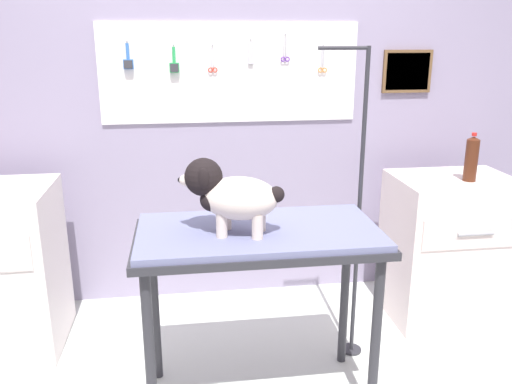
{
  "coord_description": "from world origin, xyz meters",
  "views": [
    {
      "loc": [
        -0.25,
        -2.0,
        1.67
      ],
      "look_at": [
        0.05,
        0.14,
        1.02
      ],
      "focal_mm": 37.27,
      "sensor_mm": 36.0,
      "label": 1
    }
  ],
  "objects_px": {
    "grooming_arm": "(357,221)",
    "cabinet_right": "(448,248)",
    "grooming_table": "(258,248)",
    "dog": "(229,194)",
    "soda_bottle": "(471,159)"
  },
  "relations": [
    {
      "from": "cabinet_right",
      "to": "grooming_table",
      "type": "bearing_deg",
      "value": -153.28
    },
    {
      "from": "grooming_table",
      "to": "dog",
      "type": "xyz_separation_m",
      "value": [
        -0.13,
        -0.04,
        0.26
      ]
    },
    {
      "from": "grooming_arm",
      "to": "soda_bottle",
      "type": "height_order",
      "value": "grooming_arm"
    },
    {
      "from": "grooming_table",
      "to": "soda_bottle",
      "type": "bearing_deg",
      "value": 23.33
    },
    {
      "from": "grooming_table",
      "to": "cabinet_right",
      "type": "relative_size",
      "value": 1.24
    },
    {
      "from": "grooming_table",
      "to": "cabinet_right",
      "type": "xyz_separation_m",
      "value": [
        1.24,
        0.62,
        -0.33
      ]
    },
    {
      "from": "grooming_table",
      "to": "cabinet_right",
      "type": "distance_m",
      "value": 1.43
    },
    {
      "from": "cabinet_right",
      "to": "soda_bottle",
      "type": "bearing_deg",
      "value": -59.64
    },
    {
      "from": "cabinet_right",
      "to": "dog",
      "type": "bearing_deg",
      "value": -154.21
    },
    {
      "from": "grooming_arm",
      "to": "cabinet_right",
      "type": "bearing_deg",
      "value": 24.92
    },
    {
      "from": "grooming_table",
      "to": "grooming_arm",
      "type": "height_order",
      "value": "grooming_arm"
    },
    {
      "from": "grooming_arm",
      "to": "dog",
      "type": "height_order",
      "value": "grooming_arm"
    },
    {
      "from": "grooming_table",
      "to": "dog",
      "type": "bearing_deg",
      "value": -163.97
    },
    {
      "from": "soda_bottle",
      "to": "grooming_arm",
      "type": "bearing_deg",
      "value": -161.17
    },
    {
      "from": "dog",
      "to": "grooming_table",
      "type": "bearing_deg",
      "value": 16.03
    }
  ]
}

